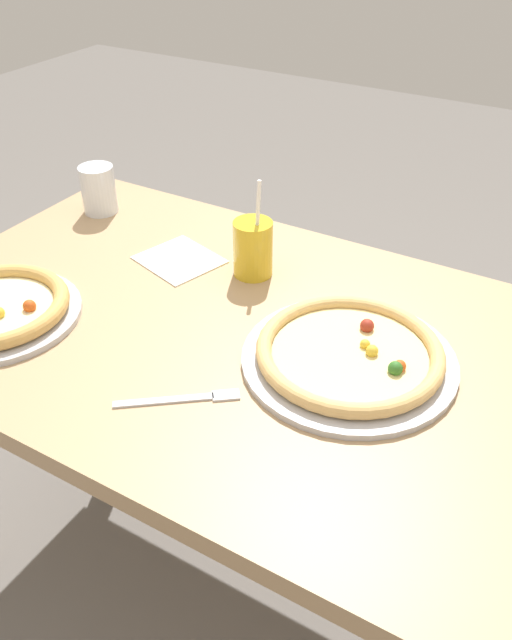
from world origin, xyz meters
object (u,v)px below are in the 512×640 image
at_px(pizza_far, 350,355).
at_px(water_cup_clear, 98,189).
at_px(fork, 184,399).
at_px(drink_cup_colored, 253,248).

distance_m(pizza_far, water_cup_clear, 0.79).
height_order(water_cup_clear, fork, water_cup_clear).
height_order(pizza_far, drink_cup_colored, drink_cup_colored).
relative_size(pizza_far, drink_cup_colored, 1.77).
distance_m(drink_cup_colored, water_cup_clear, 0.47).
bearing_deg(pizza_far, fork, -131.15).
bearing_deg(drink_cup_colored, fork, -75.73).
bearing_deg(fork, pizza_far, 48.85).
xyz_separation_m(pizza_far, water_cup_clear, (-0.75, 0.23, 0.04)).
relative_size(pizza_far, water_cup_clear, 3.24).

